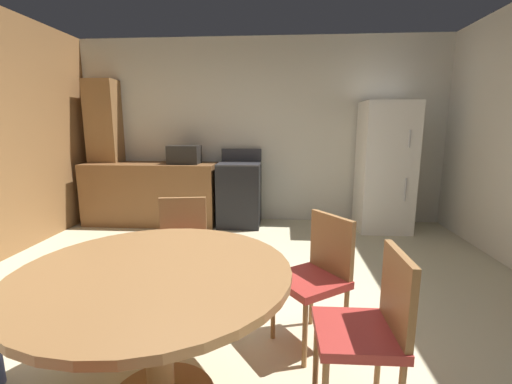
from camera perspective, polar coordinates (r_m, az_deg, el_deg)
The scene contains 11 objects.
ground_plane at distance 2.69m, azimuth -3.67°, elevation -21.73°, with size 14.00×14.00×0.00m, color beige.
wall_back at distance 5.31m, azimuth 0.73°, elevation 9.92°, with size 5.69×0.12×2.70m, color beige.
kitchen_counter at distance 5.35m, azimuth -16.78°, elevation -0.25°, with size 1.92×0.60×0.90m, color brown.
pantry_column at distance 5.74m, azimuth -23.42°, elevation 6.11°, with size 0.44×0.36×2.10m, color olive.
oven_range at distance 5.03m, azimuth -2.72°, elevation -0.27°, with size 0.60×0.60×1.10m.
refrigerator at distance 5.08m, azimuth 20.45°, elevation 3.86°, with size 0.68×0.68×1.76m.
microwave at distance 5.11m, azimuth -11.72°, elevation 6.06°, with size 0.44×0.32×0.26m, color black.
dining_table at distance 1.87m, azimuth -16.18°, elevation -16.26°, with size 1.35×1.35×0.76m.
chair_north at distance 2.87m, azimuth -12.03°, elevation -8.58°, with size 0.46×0.46×0.87m.
chair_northeast at distance 2.38m, azimuth 10.11°, elevation -12.76°, with size 0.56×0.56×0.87m.
chair_east at distance 1.89m, azimuth 18.44°, elevation -19.94°, with size 0.41×0.41×0.87m.
Camera 1 is at (0.33, -2.24, 1.45)m, focal length 24.27 mm.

